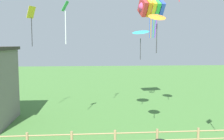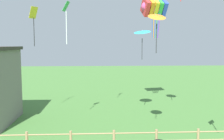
{
  "view_description": "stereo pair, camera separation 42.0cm",
  "coord_description": "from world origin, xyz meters",
  "px_view_note": "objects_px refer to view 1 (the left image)",
  "views": [
    {
      "loc": [
        -1.17,
        -4.7,
        5.64
      ],
      "look_at": [
        0.0,
        9.97,
        4.11
      ],
      "focal_mm": 40.0,
      "sensor_mm": 36.0,
      "label": 1
    },
    {
      "loc": [
        -0.75,
        -4.73,
        5.64
      ],
      "look_at": [
        0.0,
        9.97,
        4.11
      ],
      "focal_mm": 40.0,
      "sensor_mm": 36.0,
      "label": 2
    }
  ],
  "objects_px": {
    "kite_orange_delta": "(157,18)",
    "kite_yellow_diamond": "(31,18)",
    "kite_cyan_delta": "(141,32)",
    "kite_rainbow_parafoil": "(151,7)",
    "kite_green_diamond": "(65,15)"
  },
  "relations": [
    {
      "from": "kite_cyan_delta",
      "to": "kite_rainbow_parafoil",
      "type": "bearing_deg",
      "value": 66.55
    },
    {
      "from": "kite_green_diamond",
      "to": "kite_cyan_delta",
      "type": "relative_size",
      "value": 1.17
    },
    {
      "from": "kite_rainbow_parafoil",
      "to": "kite_yellow_diamond",
      "type": "distance_m",
      "value": 10.51
    },
    {
      "from": "kite_yellow_diamond",
      "to": "kite_orange_delta",
      "type": "bearing_deg",
      "value": -33.98
    },
    {
      "from": "kite_green_diamond",
      "to": "kite_cyan_delta",
      "type": "xyz_separation_m",
      "value": [
        5.29,
        2.44,
        -0.9
      ]
    },
    {
      "from": "kite_green_diamond",
      "to": "kite_orange_delta",
      "type": "xyz_separation_m",
      "value": [
        5.22,
        -2.53,
        -0.36
      ]
    },
    {
      "from": "kite_rainbow_parafoil",
      "to": "kite_orange_delta",
      "type": "bearing_deg",
      "value": -101.34
    },
    {
      "from": "kite_yellow_diamond",
      "to": "kite_cyan_delta",
      "type": "distance_m",
      "value": 8.13
    },
    {
      "from": "kite_green_diamond",
      "to": "kite_yellow_diamond",
      "type": "height_order",
      "value": "kite_yellow_diamond"
    },
    {
      "from": "kite_orange_delta",
      "to": "kite_yellow_diamond",
      "type": "relative_size",
      "value": 0.77
    },
    {
      "from": "kite_orange_delta",
      "to": "kite_cyan_delta",
      "type": "xyz_separation_m",
      "value": [
        0.07,
        4.97,
        -0.54
      ]
    },
    {
      "from": "kite_orange_delta",
      "to": "kite_cyan_delta",
      "type": "bearing_deg",
      "value": 89.21
    },
    {
      "from": "kite_rainbow_parafoil",
      "to": "kite_cyan_delta",
      "type": "height_order",
      "value": "kite_rainbow_parafoil"
    },
    {
      "from": "kite_rainbow_parafoil",
      "to": "kite_green_diamond",
      "type": "xyz_separation_m",
      "value": [
        -7.02,
        -6.42,
        -1.5
      ]
    },
    {
      "from": "kite_orange_delta",
      "to": "kite_cyan_delta",
      "type": "distance_m",
      "value": 5.0
    }
  ]
}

